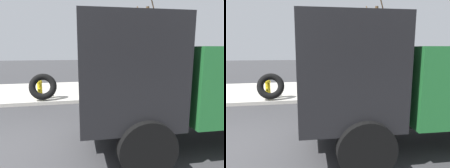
% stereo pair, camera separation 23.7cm
% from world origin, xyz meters
% --- Properties ---
extents(ground_plane, '(80.00, 80.00, 0.00)m').
position_xyz_m(ground_plane, '(0.00, 0.00, 0.00)').
color(ground_plane, '#38383A').
extents(sidewalk_curb, '(36.00, 5.00, 0.15)m').
position_xyz_m(sidewalk_curb, '(0.00, 6.50, 0.07)').
color(sidewalk_curb, '#BCB7AD').
rests_on(sidewalk_curb, ground).
extents(fire_hydrant, '(0.25, 0.57, 0.83)m').
position_xyz_m(fire_hydrant, '(0.14, 4.90, 0.59)').
color(fire_hydrant, yellow).
rests_on(fire_hydrant, sidewalk_curb).
extents(loose_tire, '(1.20, 0.77, 1.19)m').
position_xyz_m(loose_tire, '(0.36, 4.34, 0.74)').
color(loose_tire, black).
rests_on(loose_tire, sidewalk_curb).
extents(stop_sign, '(0.76, 0.08, 2.12)m').
position_xyz_m(stop_sign, '(2.76, 4.50, 1.62)').
color(stop_sign, gray).
rests_on(stop_sign, sidewalk_curb).
extents(dump_truck_green, '(7.08, 2.98, 3.00)m').
position_xyz_m(dump_truck_green, '(5.05, -0.23, 1.61)').
color(dump_truck_green, '#237033').
rests_on(dump_truck_green, ground).
extents(bare_tree, '(1.47, 1.50, 5.30)m').
position_xyz_m(bare_tree, '(6.11, 7.04, 2.71)').
color(bare_tree, '#4C3823').
rests_on(bare_tree, sidewalk_curb).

